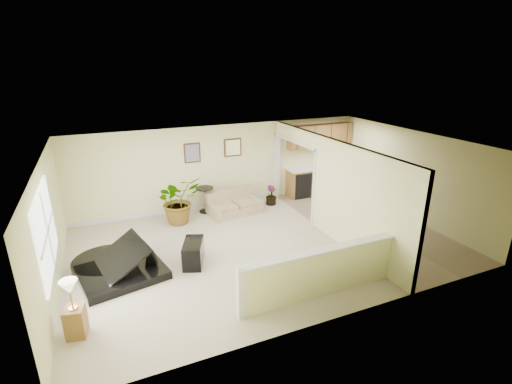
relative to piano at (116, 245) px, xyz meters
name	(u,v)px	position (x,y,z in m)	size (l,w,h in m)	color
floor	(264,245)	(3.37, -0.08, -0.65)	(9.00, 9.00, 0.00)	tan
back_wall	(223,166)	(3.37, 2.92, 0.60)	(9.00, 0.04, 2.50)	beige
front_wall	(341,256)	(3.37, -3.08, 0.60)	(9.00, 0.04, 2.50)	beige
left_wall	(49,230)	(-1.13, -0.08, 0.60)	(0.04, 6.00, 2.50)	beige
right_wall	(410,175)	(7.87, -0.08, 0.60)	(0.04, 6.00, 2.50)	beige
ceiling	(265,145)	(3.37, -0.08, 1.85)	(9.00, 6.00, 0.04)	white
kitchen_vinyl	(367,224)	(6.52, -0.08, -0.65)	(2.70, 6.00, 0.01)	gray
interior_partition	(324,186)	(5.17, 0.17, 0.57)	(0.18, 5.99, 2.50)	beige
pony_half_wall	(319,272)	(3.44, -2.38, -0.13)	(3.42, 0.22, 1.00)	beige
left_window	(45,231)	(-1.12, -0.58, 0.80)	(0.05, 2.15, 1.45)	white
wall_art_left	(192,153)	(2.42, 2.89, 1.10)	(0.48, 0.04, 0.58)	#3C2716
wall_mirror	(233,147)	(3.67, 2.89, 1.15)	(0.55, 0.04, 0.55)	#3C2716
kitchen_cabinets	(317,169)	(6.56, 2.65, 0.22)	(2.36, 0.65, 2.33)	olive
piano	(116,245)	(0.00, 0.00, 0.00)	(2.17, 2.19, 1.56)	black
piano_bench	(193,253)	(1.56, -0.25, -0.39)	(0.40, 0.79, 0.53)	black
loveseat	(234,202)	(3.40, 2.16, -0.33)	(1.61, 1.04, 0.86)	tan
accent_table	(205,196)	(2.64, 2.55, -0.17)	(0.52, 0.52, 0.76)	black
palm_plant	(178,200)	(1.77, 2.12, -0.01)	(1.41, 1.30, 1.32)	black
small_plant	(271,197)	(4.70, 2.32, -0.39)	(0.43, 0.43, 0.61)	black
lamp_stand	(74,313)	(-0.78, -1.74, -0.21)	(0.36, 0.36, 1.04)	olive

